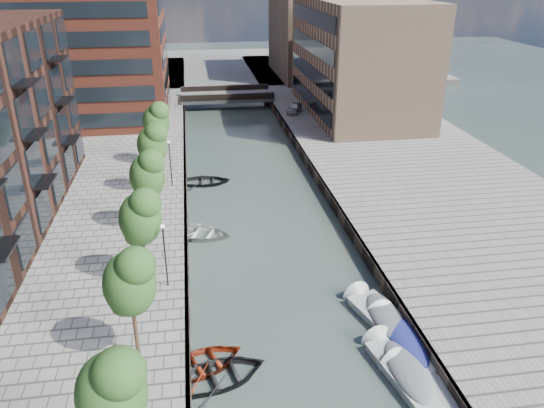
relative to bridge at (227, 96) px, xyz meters
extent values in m
plane|color=#38473F|center=(0.00, -32.00, -1.39)|extent=(300.00, 300.00, 0.00)
cube|color=gray|center=(16.00, -32.00, -0.89)|extent=(20.00, 140.00, 1.00)
cube|color=#332823|center=(-6.10, -32.00, -0.89)|extent=(0.25, 140.00, 1.00)
cube|color=#332823|center=(6.10, -32.00, -0.89)|extent=(0.25, 140.00, 1.00)
cube|color=gray|center=(0.00, 28.00, -0.89)|extent=(80.00, 40.00, 1.00)
cube|color=tan|center=(16.00, -10.00, 6.61)|extent=(12.00, 25.00, 14.00)
cube|color=tan|center=(16.00, 16.00, 7.61)|extent=(12.00, 20.00, 16.00)
cube|color=gray|center=(0.00, 0.00, -0.09)|extent=(13.00, 6.00, 0.60)
cube|color=#332823|center=(0.00, -2.80, 0.51)|extent=(13.00, 0.40, 0.80)
cube|color=#332823|center=(0.00, 2.80, 0.51)|extent=(13.00, 0.40, 0.80)
ellipsoid|color=#26501E|center=(-8.50, -61.00, 3.93)|extent=(2.50, 2.50, 3.25)
cylinder|color=#382619|center=(-8.50, -54.00, 1.21)|extent=(0.20, 0.20, 3.20)
ellipsoid|color=#26501E|center=(-8.50, -54.00, 3.93)|extent=(2.50, 2.50, 3.25)
cylinder|color=#382619|center=(-8.50, -47.00, 1.21)|extent=(0.20, 0.20, 3.20)
ellipsoid|color=#26501E|center=(-8.50, -47.00, 3.93)|extent=(2.50, 2.50, 3.25)
cylinder|color=#382619|center=(-8.50, -40.00, 1.21)|extent=(0.20, 0.20, 3.20)
ellipsoid|color=#26501E|center=(-8.50, -40.00, 3.93)|extent=(2.50, 2.50, 3.25)
cylinder|color=#382619|center=(-8.50, -33.00, 1.21)|extent=(0.20, 0.20, 3.20)
ellipsoid|color=#26501E|center=(-8.50, -33.00, 3.93)|extent=(2.50, 2.50, 3.25)
cylinder|color=#382619|center=(-8.50, -26.00, 1.21)|extent=(0.20, 0.20, 3.20)
ellipsoid|color=#26501E|center=(-8.50, -26.00, 3.93)|extent=(2.50, 2.50, 3.25)
cylinder|color=black|center=(-7.20, -48.00, 1.61)|extent=(0.10, 0.10, 4.00)
sphere|color=#FFF2CC|center=(-7.20, -48.00, 3.61)|extent=(0.24, 0.24, 0.24)
cylinder|color=black|center=(-7.20, -32.00, 1.61)|extent=(0.10, 0.10, 4.00)
sphere|color=#FFF2CC|center=(-7.20, -32.00, 3.61)|extent=(0.24, 0.24, 0.24)
imported|color=black|center=(-4.61, -55.40, -1.39)|extent=(5.67, 4.66, 1.02)
imported|color=maroon|center=(-5.40, -54.38, -1.39)|extent=(5.45, 4.76, 0.94)
imported|color=beige|center=(-5.16, -40.03, -1.39)|extent=(5.96, 5.16, 1.03)
imported|color=black|center=(-4.32, -29.57, -1.39)|extent=(4.91, 3.61, 0.99)
cube|color=beige|center=(4.58, -56.70, -1.34)|extent=(2.78, 5.30, 0.71)
cube|color=beige|center=(4.58, -56.70, -0.95)|extent=(2.89, 5.42, 0.11)
cone|color=beige|center=(4.10, -54.22, -1.28)|extent=(2.01, 1.32, 1.86)
ellipsoid|color=slate|center=(4.58, -56.70, -0.90)|extent=(2.59, 4.85, 0.61)
cube|color=silver|center=(5.40, -58.23, -1.34)|extent=(3.65, 5.16, 0.69)
cube|color=silver|center=(5.40, -58.23, -0.97)|extent=(3.77, 5.29, 0.11)
cone|color=silver|center=(4.39, -56.03, -1.29)|extent=(2.03, 1.61, 1.79)
cube|color=white|center=(5.40, -54.44, -1.34)|extent=(2.55, 5.25, 0.71)
cube|color=white|center=(5.40, -54.44, -0.95)|extent=(2.66, 5.37, 0.11)
cone|color=white|center=(5.04, -51.95, -1.28)|extent=(1.98, 1.24, 1.86)
ellipsoid|color=navy|center=(5.40, -54.44, -0.90)|extent=(2.38, 4.80, 0.61)
cube|color=silver|center=(5.05, -52.37, -1.33)|extent=(3.24, 5.44, 0.72)
cube|color=silver|center=(5.05, -52.37, -0.95)|extent=(3.35, 5.57, 0.11)
cone|color=silver|center=(4.34, -49.91, -1.28)|extent=(2.09, 1.49, 1.89)
ellipsoid|color=slate|center=(5.05, -52.37, -0.89)|extent=(3.01, 4.98, 0.62)
imported|color=#AEAFB3|center=(8.17, -9.08, 0.25)|extent=(2.88, 4.04, 1.28)
camera|label=1|loc=(-5.13, -75.74, 17.35)|focal=35.00mm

